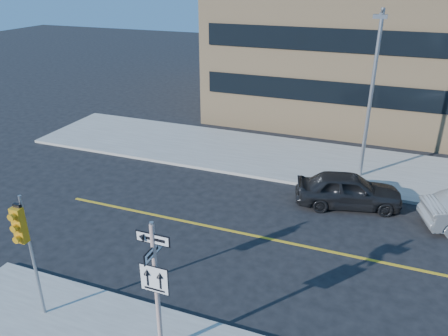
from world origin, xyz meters
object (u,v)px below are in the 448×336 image
at_px(traffic_signal, 23,234).
at_px(streetlight_a, 372,86).
at_px(parked_car_a, 348,190).
at_px(sign_pole, 156,283).

bearing_deg(traffic_signal, streetlight_a, 59.20).
bearing_deg(parked_car_a, traffic_signal, 129.84).
distance_m(traffic_signal, parked_car_a, 13.24).
bearing_deg(sign_pole, parked_car_a, 70.20).
distance_m(sign_pole, streetlight_a, 14.05).
bearing_deg(streetlight_a, sign_pole, -106.77).
xyz_separation_m(parked_car_a, streetlight_a, (0.27, 2.91, 3.98)).
relative_size(sign_pole, streetlight_a, 0.51).
bearing_deg(streetlight_a, traffic_signal, -120.80).
height_order(sign_pole, parked_car_a, sign_pole).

